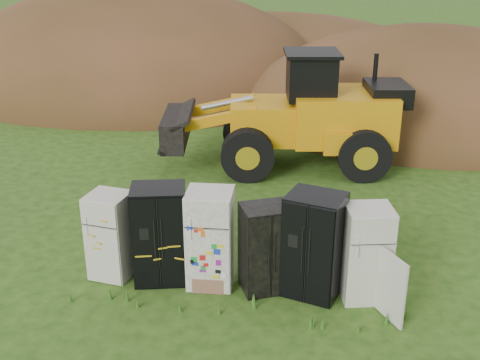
{
  "coord_description": "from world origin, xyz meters",
  "views": [
    {
      "loc": [
        1.54,
        -9.45,
        6.01
      ],
      "look_at": [
        -0.29,
        2.0,
        1.26
      ],
      "focal_mm": 45.0,
      "sensor_mm": 36.0,
      "label": 1
    }
  ],
  "objects": [
    {
      "name": "dirt_mound_left",
      "position": [
        -6.83,
        14.65,
        0.0
      ],
      "size": [
        16.49,
        12.37,
        8.37
      ],
      "primitive_type": "ellipsoid",
      "color": "#412E15",
      "rests_on": "ground"
    },
    {
      "name": "fridge_black_right",
      "position": [
        1.35,
        -0.04,
        0.96
      ],
      "size": [
        1.14,
        1.04,
        1.91
      ],
      "primitive_type": null,
      "rotation": [
        0.0,
        0.0,
        -0.29
      ],
      "color": "black",
      "rests_on": "ground"
    },
    {
      "name": "dirt_mound_back",
      "position": [
        -1.19,
        18.63,
        0.0
      ],
      "size": [
        15.91,
        10.61,
        5.39
      ],
      "primitive_type": "ellipsoid",
      "color": "#412E15",
      "rests_on": "ground"
    },
    {
      "name": "wheel_loader",
      "position": [
        0.13,
        6.26,
        1.59
      ],
      "size": [
        6.92,
        3.67,
        3.19
      ],
      "primitive_type": null,
      "rotation": [
        0.0,
        0.0,
        0.16
      ],
      "color": "orange",
      "rests_on": "ground"
    },
    {
      "name": "fridge_leftmost",
      "position": [
        -2.4,
        -0.02,
        0.83
      ],
      "size": [
        0.82,
        0.8,
        1.65
      ],
      "primitive_type": null,
      "rotation": [
        0.0,
        0.0,
        -0.15
      ],
      "color": "silver",
      "rests_on": "ground"
    },
    {
      "name": "dirt_mound_right",
      "position": [
        4.65,
        11.32,
        0.0
      ],
      "size": [
        12.86,
        9.43,
        6.57
      ],
      "primitive_type": "ellipsoid",
      "color": "#412E15",
      "rests_on": "ground"
    },
    {
      "name": "ground",
      "position": [
        0.0,
        0.0,
        0.0
      ],
      "size": [
        120.0,
        120.0,
        0.0
      ],
      "primitive_type": "plane",
      "color": "#224512",
      "rests_on": "ground"
    },
    {
      "name": "fridge_dark_mid",
      "position": [
        0.49,
        -0.04,
        0.82
      ],
      "size": [
        1.04,
        0.97,
        1.64
      ],
      "primitive_type": null,
      "rotation": [
        0.0,
        0.0,
        0.43
      ],
      "color": "black",
      "rests_on": "ground"
    },
    {
      "name": "fridge_black_side",
      "position": [
        -1.45,
        -0.02,
        0.93
      ],
      "size": [
        1.12,
        0.96,
        1.86
      ],
      "primitive_type": null,
      "rotation": [
        0.0,
        0.0,
        0.23
      ],
      "color": "black",
      "rests_on": "ground"
    },
    {
      "name": "fridge_sticker",
      "position": [
        -0.51,
        -0.02,
        0.92
      ],
      "size": [
        0.86,
        0.8,
        1.84
      ],
      "primitive_type": null,
      "rotation": [
        0.0,
        0.0,
        0.06
      ],
      "color": "white",
      "rests_on": "ground"
    },
    {
      "name": "fridge_open_door",
      "position": [
        2.26,
        -0.03,
        0.87
      ],
      "size": [
        0.92,
        0.87,
        1.73
      ],
      "primitive_type": null,
      "rotation": [
        0.0,
        0.0,
        0.21
      ],
      "color": "silver",
      "rests_on": "ground"
    }
  ]
}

